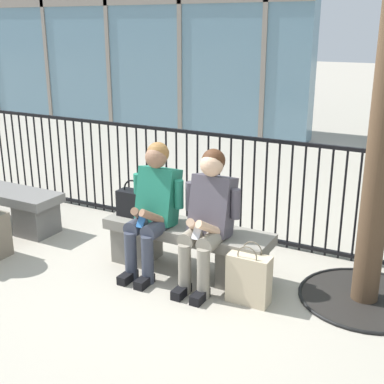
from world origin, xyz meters
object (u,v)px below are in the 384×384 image
at_px(seated_person_companion, 208,215).
at_px(shopping_bag, 249,279).
at_px(stone_bench_far, 0,203).
at_px(stone_bench, 187,244).
at_px(handbag_on_bench, 133,203).
at_px(seated_person_with_phone, 153,205).

xyz_separation_m(seated_person_companion, shopping_bag, (0.45, -0.14, -0.43)).
xyz_separation_m(seated_person_companion, stone_bench_far, (-2.73, 0.13, -0.38)).
relative_size(stone_bench, shopping_bag, 3.03).
xyz_separation_m(seated_person_companion, handbag_on_bench, (-0.86, 0.12, -0.07)).
height_order(seated_person_with_phone, shopping_bag, seated_person_with_phone).
distance_m(seated_person_with_phone, shopping_bag, 1.11).
height_order(stone_bench, stone_bench_far, same).
distance_m(seated_person_companion, stone_bench_far, 2.76).
relative_size(stone_bench, stone_bench_far, 1.00).
distance_m(handbag_on_bench, stone_bench_far, 1.90).
height_order(stone_bench, handbag_on_bench, handbag_on_bench).
xyz_separation_m(stone_bench, stone_bench_far, (-2.45, -0.00, 0.00)).
relative_size(seated_person_companion, shopping_bag, 2.30).
height_order(handbag_on_bench, shopping_bag, handbag_on_bench).
xyz_separation_m(stone_bench, seated_person_companion, (0.28, -0.13, 0.38)).
bearing_deg(stone_bench, stone_bench_far, -179.94).
xyz_separation_m(stone_bench, shopping_bag, (0.73, -0.26, -0.05)).
distance_m(shopping_bag, stone_bench_far, 3.19).
bearing_deg(stone_bench_far, seated_person_with_phone, -3.32).
distance_m(seated_person_companion, shopping_bag, 0.64).
height_order(stone_bench, seated_person_with_phone, seated_person_with_phone).
xyz_separation_m(seated_person_with_phone, handbag_on_bench, (-0.30, 0.12, -0.07)).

